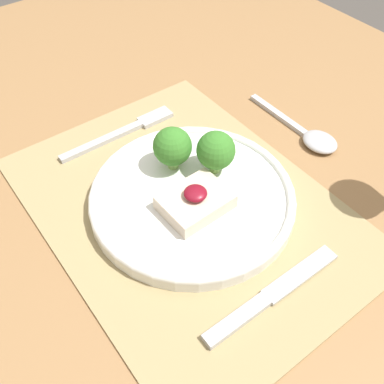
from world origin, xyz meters
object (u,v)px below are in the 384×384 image
(fork, at_px, (126,130))
(dinner_plate, at_px, (192,191))
(spoon, at_px, (312,136))
(knife, at_px, (264,300))

(fork, bearing_deg, dinner_plate, -1.99)
(dinner_plate, bearing_deg, spoon, 87.72)
(knife, distance_m, spoon, 0.28)
(fork, height_order, knife, knife)
(spoon, bearing_deg, fork, -129.91)
(dinner_plate, distance_m, spoon, 0.21)
(knife, relative_size, spoon, 1.08)
(spoon, bearing_deg, dinner_plate, -92.37)
(fork, distance_m, knife, 0.33)
(dinner_plate, xyz_separation_m, spoon, (0.01, 0.21, -0.01))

